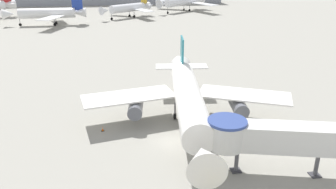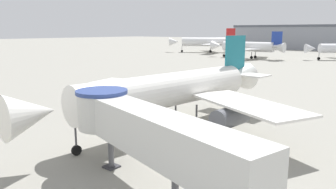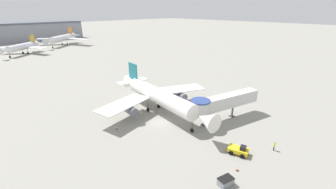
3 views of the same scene
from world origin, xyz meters
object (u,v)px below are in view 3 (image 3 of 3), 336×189
object	(u,v)px
service_container_gray	(226,182)
main_airplane	(158,96)
jet_bridge	(221,102)
background_jet_gold_tail	(22,47)
background_jet_orange_tail	(62,38)
traffic_cone_starboard_wing	(198,102)
pushback_tug_yellow	(239,150)
traffic_cone_port_wing	(117,128)
traffic_cone_apron_front	(237,169)
ground_crew_marshaller	(274,145)

from	to	relation	value
service_container_gray	main_airplane	bearing A→B (deg)	69.90
jet_bridge	background_jet_gold_tail	size ratio (longest dim) A/B	0.76
background_jet_orange_tail	traffic_cone_starboard_wing	bearing A→B (deg)	-45.68
pushback_tug_yellow	service_container_gray	size ratio (longest dim) A/B	1.52
background_jet_gold_tail	traffic_cone_starboard_wing	bearing A→B (deg)	-30.71
traffic_cone_port_wing	traffic_cone_apron_front	xyz separation A→B (m)	(6.65, -24.34, 0.01)
main_airplane	service_container_gray	world-z (taller)	main_airplane
traffic_cone_starboard_wing	background_jet_orange_tail	distance (m)	128.38
main_airplane	traffic_cone_apron_front	distance (m)	25.21
jet_bridge	pushback_tug_yellow	xyz separation A→B (m)	(-8.31, -9.58, -3.62)
jet_bridge	traffic_cone_apron_front	world-z (taller)	jet_bridge
jet_bridge	pushback_tug_yellow	bearing A→B (deg)	-116.97
main_airplane	background_jet_orange_tail	size ratio (longest dim) A/B	1.03
main_airplane	traffic_cone_apron_front	size ratio (longest dim) A/B	49.60
jet_bridge	pushback_tug_yellow	distance (m)	13.18
main_airplane	traffic_cone_apron_front	world-z (taller)	main_airplane
main_airplane	background_jet_gold_tail	distance (m)	106.76
service_container_gray	background_jet_orange_tail	xyz separation A→B (m)	(32.39, 149.51, 4.24)
traffic_cone_starboard_wing	background_jet_orange_tail	bearing A→B (deg)	84.67
background_jet_gold_tail	service_container_gray	bearing A→B (deg)	-40.97
traffic_cone_apron_front	background_jet_orange_tail	size ratio (longest dim) A/B	0.02
main_airplane	pushback_tug_yellow	size ratio (longest dim) A/B	8.56
ground_crew_marshaller	jet_bridge	bearing A→B (deg)	-100.44
jet_bridge	traffic_cone_apron_front	size ratio (longest dim) A/B	27.27
background_jet_orange_tail	background_jet_gold_tail	distance (m)	33.37
traffic_cone_apron_front	ground_crew_marshaller	size ratio (longest dim) A/B	0.37
jet_bridge	traffic_cone_apron_front	distance (m)	17.54
main_airplane	background_jet_orange_tail	distance (m)	126.90
ground_crew_marshaller	background_jet_gold_tail	distance (m)	133.08
service_container_gray	traffic_cone_starboard_wing	world-z (taller)	service_container_gray
background_jet_gold_tail	jet_bridge	bearing A→B (deg)	-33.31
main_airplane	pushback_tug_yellow	xyz separation A→B (m)	(-1.00, -22.23, -3.46)
background_jet_orange_tail	traffic_cone_apron_front	bearing A→B (deg)	-51.14
background_jet_gold_tail	main_airplane	bearing A→B (deg)	-36.54
traffic_cone_starboard_wing	background_jet_orange_tail	size ratio (longest dim) A/B	0.02
main_airplane	jet_bridge	size ratio (longest dim) A/B	1.82
pushback_tug_yellow	background_jet_gold_tail	bearing A→B (deg)	75.48
main_airplane	jet_bridge	xyz separation A→B (m)	(7.31, -12.65, 0.15)
pushback_tug_yellow	background_jet_orange_tail	world-z (taller)	background_jet_orange_tail
traffic_cone_port_wing	background_jet_gold_tail	distance (m)	106.99
jet_bridge	traffic_cone_apron_front	xyz separation A→B (m)	(-12.39, -11.72, -4.10)
background_jet_orange_tail	background_jet_gold_tail	bearing A→B (deg)	-97.52
jet_bridge	ground_crew_marshaller	xyz separation A→B (m)	(-2.80, -13.41, -3.39)
pushback_tug_yellow	background_jet_orange_tail	size ratio (longest dim) A/B	0.12
traffic_cone_port_wing	background_jet_orange_tail	distance (m)	129.68
background_jet_orange_tail	jet_bridge	bearing A→B (deg)	-47.00
traffic_cone_starboard_wing	traffic_cone_port_wing	world-z (taller)	traffic_cone_starboard_wing
main_airplane	background_jet_gold_tail	world-z (taller)	main_airplane
main_airplane	traffic_cone_starboard_wing	distance (m)	12.43
traffic_cone_starboard_wing	background_jet_gold_tail	xyz separation A→B (m)	(-16.12, 109.66, 3.88)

